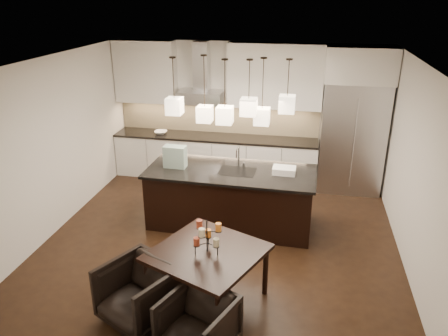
% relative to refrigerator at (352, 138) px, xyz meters
% --- Properties ---
extents(floor, '(5.50, 5.50, 0.02)m').
position_rel_refrigerator_xyz_m(floor, '(-2.10, -2.38, -1.08)').
color(floor, black).
rests_on(floor, ground).
extents(ceiling, '(5.50, 5.50, 0.02)m').
position_rel_refrigerator_xyz_m(ceiling, '(-2.10, -2.38, 1.73)').
color(ceiling, white).
rests_on(ceiling, wall_back).
extents(wall_back, '(5.50, 0.02, 2.80)m').
position_rel_refrigerator_xyz_m(wall_back, '(-2.10, 0.38, 0.32)').
color(wall_back, silver).
rests_on(wall_back, ground).
extents(wall_front, '(5.50, 0.02, 2.80)m').
position_rel_refrigerator_xyz_m(wall_front, '(-2.10, -5.14, 0.32)').
color(wall_front, silver).
rests_on(wall_front, ground).
extents(wall_left, '(0.02, 5.50, 2.80)m').
position_rel_refrigerator_xyz_m(wall_left, '(-4.86, -2.38, 0.32)').
color(wall_left, silver).
rests_on(wall_left, ground).
extents(wall_right, '(0.02, 5.50, 2.80)m').
position_rel_refrigerator_xyz_m(wall_right, '(0.66, -2.38, 0.32)').
color(wall_right, silver).
rests_on(wall_right, ground).
extents(refrigerator, '(1.20, 0.72, 2.15)m').
position_rel_refrigerator_xyz_m(refrigerator, '(0.00, 0.00, 0.00)').
color(refrigerator, '#B7B7BA').
rests_on(refrigerator, floor).
extents(fridge_panel, '(1.26, 0.72, 0.65)m').
position_rel_refrigerator_xyz_m(fridge_panel, '(0.00, 0.00, 1.40)').
color(fridge_panel, silver).
rests_on(fridge_panel, refrigerator).
extents(lower_cabinets, '(4.21, 0.62, 0.88)m').
position_rel_refrigerator_xyz_m(lower_cabinets, '(-2.73, 0.05, -0.64)').
color(lower_cabinets, silver).
rests_on(lower_cabinets, floor).
extents(countertop, '(4.21, 0.66, 0.04)m').
position_rel_refrigerator_xyz_m(countertop, '(-2.73, 0.05, -0.17)').
color(countertop, black).
rests_on(countertop, lower_cabinets).
extents(backsplash, '(4.21, 0.02, 0.63)m').
position_rel_refrigerator_xyz_m(backsplash, '(-2.73, 0.35, 0.16)').
color(backsplash, '#C9B991').
rests_on(backsplash, countertop).
extents(upper_cab_left, '(1.25, 0.35, 1.25)m').
position_rel_refrigerator_xyz_m(upper_cab_left, '(-4.20, 0.19, 1.10)').
color(upper_cab_left, silver).
rests_on(upper_cab_left, wall_back).
extents(upper_cab_right, '(1.85, 0.35, 1.25)m').
position_rel_refrigerator_xyz_m(upper_cab_right, '(-1.55, 0.19, 1.10)').
color(upper_cab_right, silver).
rests_on(upper_cab_right, wall_back).
extents(hood_canopy, '(0.90, 0.52, 0.24)m').
position_rel_refrigerator_xyz_m(hood_canopy, '(-3.03, 0.10, 0.65)').
color(hood_canopy, '#B7B7BA').
rests_on(hood_canopy, wall_back).
extents(hood_chimney, '(0.30, 0.28, 0.96)m').
position_rel_refrigerator_xyz_m(hood_chimney, '(-3.03, 0.21, 1.24)').
color(hood_chimney, '#B7B7BA').
rests_on(hood_chimney, hood_canopy).
extents(fruit_bowl, '(0.28, 0.28, 0.06)m').
position_rel_refrigerator_xyz_m(fruit_bowl, '(-3.88, 0.00, -0.12)').
color(fruit_bowl, silver).
rests_on(fruit_bowl, countertop).
extents(island_body, '(2.71, 1.14, 0.94)m').
position_rel_refrigerator_xyz_m(island_body, '(-2.05, -1.86, -0.60)').
color(island_body, black).
rests_on(island_body, floor).
extents(island_top, '(2.79, 1.23, 0.04)m').
position_rel_refrigerator_xyz_m(island_top, '(-2.05, -1.86, -0.11)').
color(island_top, black).
rests_on(island_top, island_body).
extents(faucet, '(0.11, 0.26, 0.41)m').
position_rel_refrigerator_xyz_m(faucet, '(-1.94, -1.76, 0.12)').
color(faucet, silver).
rests_on(faucet, island_top).
extents(tote_bag, '(0.37, 0.20, 0.36)m').
position_rel_refrigerator_xyz_m(tote_bag, '(-2.98, -1.89, 0.09)').
color(tote_bag, '#204F35').
rests_on(tote_bag, island_top).
extents(food_container, '(0.37, 0.27, 0.11)m').
position_rel_refrigerator_xyz_m(food_container, '(-1.18, -1.83, -0.03)').
color(food_container, silver).
rests_on(food_container, island_top).
extents(dining_table, '(1.62, 1.62, 0.74)m').
position_rel_refrigerator_xyz_m(dining_table, '(-1.98, -3.90, -0.71)').
color(dining_table, black).
rests_on(dining_table, floor).
extents(candelabra, '(0.47, 0.47, 0.43)m').
position_rel_refrigerator_xyz_m(candelabra, '(-1.98, -3.90, -0.12)').
color(candelabra, black).
rests_on(candelabra, dining_table).
extents(candle_a, '(0.10, 0.10, 0.10)m').
position_rel_refrigerator_xyz_m(candle_a, '(-1.85, -3.95, -0.16)').
color(candle_a, beige).
rests_on(candle_a, candelabra).
extents(candle_b, '(0.10, 0.10, 0.10)m').
position_rel_refrigerator_xyz_m(candle_b, '(-1.99, -3.76, -0.16)').
color(candle_b, orange).
rests_on(candle_b, candelabra).
extents(candle_c, '(0.10, 0.10, 0.10)m').
position_rel_refrigerator_xyz_m(candle_c, '(-2.09, -3.98, -0.16)').
color(candle_c, '#9F3B24').
rests_on(candle_c, candelabra).
extents(candle_d, '(0.10, 0.10, 0.10)m').
position_rel_refrigerator_xyz_m(candle_d, '(-1.84, -3.86, -0.01)').
color(candle_d, orange).
rests_on(candle_d, candelabra).
extents(candle_e, '(0.10, 0.10, 0.10)m').
position_rel_refrigerator_xyz_m(candle_e, '(-2.09, -3.83, -0.01)').
color(candle_e, '#9F3B24').
rests_on(candle_e, candelabra).
extents(candle_f, '(0.10, 0.10, 0.10)m').
position_rel_refrigerator_xyz_m(candle_f, '(-2.01, -4.02, -0.01)').
color(candle_f, beige).
rests_on(candle_f, candelabra).
extents(armchair_left, '(1.09, 1.10, 0.75)m').
position_rel_refrigerator_xyz_m(armchair_left, '(-2.70, -4.39, -0.70)').
color(armchair_left, black).
rests_on(armchair_left, floor).
extents(armchair_right, '(0.94, 0.95, 0.67)m').
position_rel_refrigerator_xyz_m(armchair_right, '(-1.89, -4.74, -0.74)').
color(armchair_right, black).
rests_on(armchair_right, floor).
extents(pendant_a, '(0.24, 0.24, 0.26)m').
position_rel_refrigerator_xyz_m(pendant_a, '(-2.92, -1.98, 0.97)').
color(pendant_a, beige).
rests_on(pendant_a, ceiling).
extents(pendant_b, '(0.24, 0.24, 0.26)m').
position_rel_refrigerator_xyz_m(pendant_b, '(-2.52, -1.67, 0.78)').
color(pendant_b, beige).
rests_on(pendant_b, ceiling).
extents(pendant_c, '(0.24, 0.24, 0.26)m').
position_rel_refrigerator_xyz_m(pendant_c, '(-1.76, -1.98, 1.02)').
color(pendant_c, beige).
rests_on(pendant_c, ceiling).
extents(pendant_d, '(0.24, 0.24, 0.26)m').
position_rel_refrigerator_xyz_m(pendant_d, '(-1.58, -1.77, 0.82)').
color(pendant_d, beige).
rests_on(pendant_d, ceiling).
extents(pendant_e, '(0.24, 0.24, 0.26)m').
position_rel_refrigerator_xyz_m(pendant_e, '(-1.20, -1.84, 1.05)').
color(pendant_e, beige).
rests_on(pendant_e, ceiling).
extents(pendant_f, '(0.24, 0.24, 0.26)m').
position_rel_refrigerator_xyz_m(pendant_f, '(-2.12, -2.03, 0.88)').
color(pendant_f, beige).
rests_on(pendant_f, ceiling).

